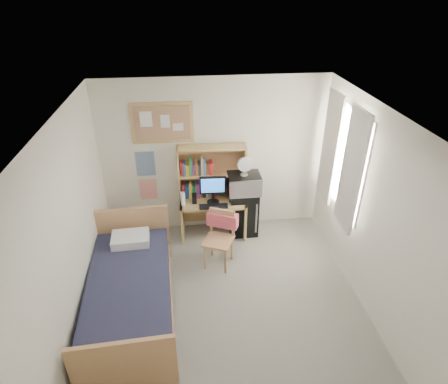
{
  "coord_description": "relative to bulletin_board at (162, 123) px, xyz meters",
  "views": [
    {
      "loc": [
        -0.46,
        -3.41,
        3.84
      ],
      "look_at": [
        0.06,
        1.2,
        1.16
      ],
      "focal_mm": 30.0,
      "sensor_mm": 36.0,
      "label": 1
    }
  ],
  "objects": [
    {
      "name": "poster_japan",
      "position": [
        -0.32,
        0.01,
        -1.14
      ],
      "size": [
        0.28,
        0.01,
        0.36
      ],
      "primitive_type": "cube",
      "color": "red",
      "rests_on": "wall_back"
    },
    {
      "name": "speaker_right",
      "position": [
        1.02,
        -0.35,
        -1.17
      ],
      "size": [
        0.07,
        0.07,
        0.17
      ],
      "primitive_type": "cube",
      "rotation": [
        0.0,
        0.0,
        -0.03
      ],
      "color": "black",
      "rests_on": "desk"
    },
    {
      "name": "keyboard",
      "position": [
        0.72,
        -0.48,
        -1.24
      ],
      "size": [
        0.46,
        0.16,
        0.02
      ],
      "primitive_type": "cube",
      "rotation": [
        0.0,
        0.0,
        -0.03
      ],
      "color": "black",
      "rests_on": "desk"
    },
    {
      "name": "desk_chair",
      "position": [
        0.74,
        -1.06,
        -1.48
      ],
      "size": [
        0.58,
        0.58,
        0.88
      ],
      "primitive_type": "cube",
      "rotation": [
        0.0,
        0.0,
        -0.42
      ],
      "color": "tan",
      "rests_on": "floor"
    },
    {
      "name": "bed",
      "position": [
        -0.48,
        -1.9,
        -1.63
      ],
      "size": [
        1.15,
        2.15,
        0.58
      ],
      "primitive_type": "cube",
      "rotation": [
        0.0,
        0.0,
        0.05
      ],
      "color": "#1C1D33",
      "rests_on": "floor"
    },
    {
      "name": "pillow",
      "position": [
        -0.51,
        -1.15,
        -1.28
      ],
      "size": [
        0.53,
        0.39,
        0.12
      ],
      "primitive_type": "cube",
      "rotation": [
        0.0,
        0.0,
        0.05
      ],
      "color": "white",
      "rests_on": "bed"
    },
    {
      "name": "hutch",
      "position": [
        0.73,
        -0.13,
        -0.81
      ],
      "size": [
        1.09,
        0.31,
        0.89
      ],
      "primitive_type": "cube",
      "rotation": [
        0.0,
        0.0,
        -0.03
      ],
      "color": "tan",
      "rests_on": "desk"
    },
    {
      "name": "curtain_left",
      "position": [
        2.5,
        -1.28,
        -0.32
      ],
      "size": [
        0.04,
        0.55,
        1.7
      ],
      "primitive_type": "cube",
      "color": "silver",
      "rests_on": "wall_right"
    },
    {
      "name": "bulletin_board",
      "position": [
        0.0,
        0.0,
        0.0
      ],
      "size": [
        0.94,
        0.03,
        0.64
      ],
      "primitive_type": "cube",
      "color": "#A57A57",
      "rests_on": "wall_back"
    },
    {
      "name": "ceiling",
      "position": [
        0.78,
        -2.08,
        0.68
      ],
      "size": [
        3.6,
        4.2,
        0.02
      ],
      "primitive_type": "cube",
      "color": "silver",
      "rests_on": "wall_back"
    },
    {
      "name": "poster_wave",
      "position": [
        -0.32,
        0.01,
        -0.67
      ],
      "size": [
        0.3,
        0.01,
        0.42
      ],
      "primitive_type": "cube",
      "color": "#22508A",
      "rests_on": "wall_back"
    },
    {
      "name": "wall_left",
      "position": [
        -1.02,
        -2.08,
        -0.62
      ],
      "size": [
        0.04,
        4.2,
        2.6
      ],
      "primitive_type": "cube",
      "color": "white",
      "rests_on": "floor"
    },
    {
      "name": "mini_fridge",
      "position": [
        1.24,
        -0.24,
        -1.52
      ],
      "size": [
        0.47,
        0.47,
        0.79
      ],
      "primitive_type": "cube",
      "rotation": [
        0.0,
        0.0,
        0.0
      ],
      "color": "black",
      "rests_on": "floor"
    },
    {
      "name": "hoodie",
      "position": [
        0.82,
        -0.88,
        -1.24
      ],
      "size": [
        0.48,
        0.32,
        0.22
      ],
      "primitive_type": "cube",
      "rotation": [
        0.0,
        0.0,
        -0.42
      ],
      "color": "#DC5361",
      "rests_on": "desk_chair"
    },
    {
      "name": "floor",
      "position": [
        0.78,
        -2.08,
        -1.93
      ],
      "size": [
        3.6,
        4.2,
        0.02
      ],
      "primitive_type": "cube",
      "color": "gray",
      "rests_on": "ground"
    },
    {
      "name": "curtain_right",
      "position": [
        2.5,
        -0.48,
        -0.32
      ],
      "size": [
        0.04,
        0.55,
        1.7
      ],
      "primitive_type": "cube",
      "color": "silver",
      "rests_on": "wall_right"
    },
    {
      "name": "monitor",
      "position": [
        0.72,
        -0.34,
        -1.03
      ],
      "size": [
        0.42,
        0.05,
        0.45
      ],
      "primitive_type": "cube",
      "rotation": [
        0.0,
        0.0,
        -0.03
      ],
      "color": "black",
      "rests_on": "desk"
    },
    {
      "name": "desk_fan",
      "position": [
        1.24,
        -0.26,
        -0.67
      ],
      "size": [
        0.24,
        0.24,
        0.3
      ],
      "primitive_type": "cylinder",
      "rotation": [
        0.0,
        0.0,
        0.0
      ],
      "color": "white",
      "rests_on": "microwave"
    },
    {
      "name": "wall_right",
      "position": [
        2.58,
        -2.08,
        -0.62
      ],
      "size": [
        0.04,
        4.2,
        2.6
      ],
      "primitive_type": "cube",
      "color": "white",
      "rests_on": "floor"
    },
    {
      "name": "desk",
      "position": [
        0.73,
        -0.28,
        -1.59
      ],
      "size": [
        1.08,
        0.56,
        0.67
      ],
      "primitive_type": "cube",
      "rotation": [
        0.0,
        0.0,
        -0.03
      ],
      "color": "tan",
      "rests_on": "floor"
    },
    {
      "name": "speaker_left",
      "position": [
        0.43,
        -0.34,
        -1.16
      ],
      "size": [
        0.07,
        0.07,
        0.18
      ],
      "primitive_type": "cube",
      "rotation": [
        0.0,
        0.0,
        -0.03
      ],
      "color": "black",
      "rests_on": "desk"
    },
    {
      "name": "water_bottle",
      "position": [
        0.24,
        -0.37,
        -1.14
      ],
      "size": [
        0.07,
        0.07,
        0.23
      ],
      "primitive_type": "cylinder",
      "rotation": [
        0.0,
        0.0,
        -0.03
      ],
      "color": "white",
      "rests_on": "desk"
    },
    {
      "name": "microwave",
      "position": [
        1.24,
        -0.26,
        -0.97
      ],
      "size": [
        0.52,
        0.4,
        0.3
      ],
      "primitive_type": "cube",
      "rotation": [
        0.0,
        0.0,
        0.0
      ],
      "color": "#B8B8BD",
      "rests_on": "mini_fridge"
    },
    {
      "name": "wall_back",
      "position": [
        0.78,
        0.02,
        -0.62
      ],
      "size": [
        3.6,
        0.04,
        2.6
      ],
      "primitive_type": "cube",
      "color": "white",
      "rests_on": "floor"
    },
    {
      "name": "window_unit",
      "position": [
        2.53,
        -0.88,
        -0.32
      ],
      "size": [
        0.1,
        1.4,
        1.7
      ],
      "primitive_type": "cube",
      "color": "white",
      "rests_on": "wall_right"
    }
  ]
}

